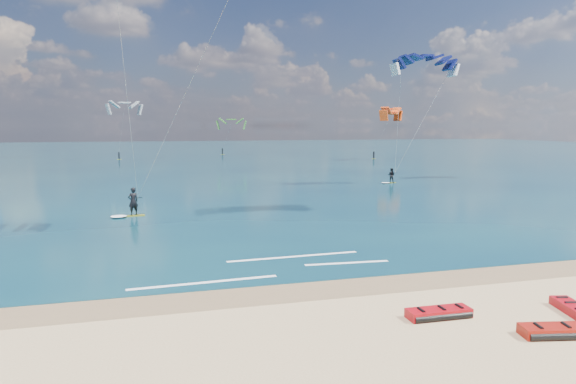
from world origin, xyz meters
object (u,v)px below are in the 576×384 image
Objects in this scene: packed_kite_mid at (561,336)px; packed_kite_right at (571,312)px; packed_kite_left at (439,317)px; kitesurfer_main at (153,76)px; kitesurfer_far at (410,109)px.

packed_kite_right is (1.93, 1.61, 0.00)m from packed_kite_mid.
packed_kite_left is 1.22× the size of packed_kite_right.
packed_kite_left is 4.84m from packed_kite_right.
kitesurfer_main reaches higher than kitesurfer_far.
kitesurfer_far reaches higher than packed_kite_right.
packed_kite_right is (4.78, -0.76, 0.00)m from packed_kite_left.
packed_kite_right is 25.93m from kitesurfer_main.
kitesurfer_far reaches higher than packed_kite_mid.
kitesurfer_main is 32.39m from kitesurfer_far.
kitesurfer_main is (-8.88, 19.08, 9.58)m from packed_kite_left.
kitesurfer_main reaches higher than packed_kite_left.
kitesurfer_far is (15.61, 38.78, 8.28)m from packed_kite_mid.
kitesurfer_far is at bearing -6.41° from packed_kite_right.
packed_kite_left is 0.16× the size of kitesurfer_far.
packed_kite_mid is 26.26m from kitesurfer_main.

